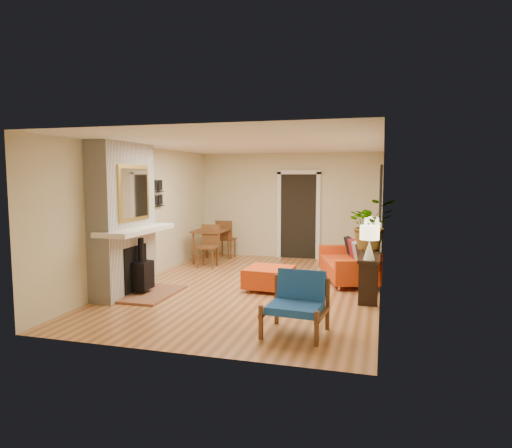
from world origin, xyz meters
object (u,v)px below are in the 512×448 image
Objects in this scene: sofa at (351,263)px; ottoman at (269,277)px; blue_chair at (298,300)px; dining_table at (215,236)px; houseplant at (371,224)px; lamp_near at (369,238)px; lamp_far at (372,228)px; console_table at (370,260)px.

ottoman is at bearing -138.29° from sofa.
blue_chair is 0.47× the size of dining_table.
houseplant is at bearing 17.86° from ottoman.
sofa is 1.19× the size of dining_table.
ottoman is 2.25m from blue_chair.
sofa is 1.91m from lamp_near.
lamp_near is 1.50m from lamp_far.
lamp_near reaches higher than dining_table.
console_table is (0.85, 2.31, 0.15)m from blue_chair.
lamp_near is (0.00, -0.77, 0.49)m from console_table.
blue_chair is (0.89, -2.05, 0.19)m from ottoman.
lamp_far is 0.44m from houseplant.
houseplant is at bearing 90.53° from lamp_near.
lamp_far is at bearing -30.43° from sofa.
houseplant reaches higher than lamp_far.
lamp_near is at bearing 61.00° from blue_chair.
lamp_far is at bearing 74.33° from blue_chair.
lamp_far reaches higher than dining_table.
ottoman is 0.46× the size of console_table.
dining_table is 0.95× the size of console_table.
blue_chair is 1.87m from lamp_near.
dining_table is 4.06m from houseplant.
dining_table is 4.16m from console_table.
dining_table reaches higher than sofa.
dining_table is 3.24× the size of lamp_far.
sofa is 2.28× the size of houseplant.
sofa is 2.42× the size of ottoman.
ottoman is 1.79m from console_table.
sofa is 3.44m from dining_table.
sofa is 1.06m from console_table.
lamp_near is 1.08m from houseplant.
console_table is (1.74, 0.25, 0.34)m from ottoman.
blue_chair is at bearing -105.67° from lamp_far.
ottoman is 1.05× the size of blue_chair.
lamp_near is at bearing -90.00° from console_table.
houseplant is (0.38, -0.65, 0.85)m from sofa.
blue_chair is 0.44× the size of console_table.
lamp_near is (1.74, -0.52, 0.83)m from ottoman.
ottoman is at bearing 163.45° from lamp_near.
console_table is (3.64, -2.01, -0.04)m from dining_table.
ottoman is 0.49× the size of dining_table.
lamp_far is 0.59× the size of houseplant.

